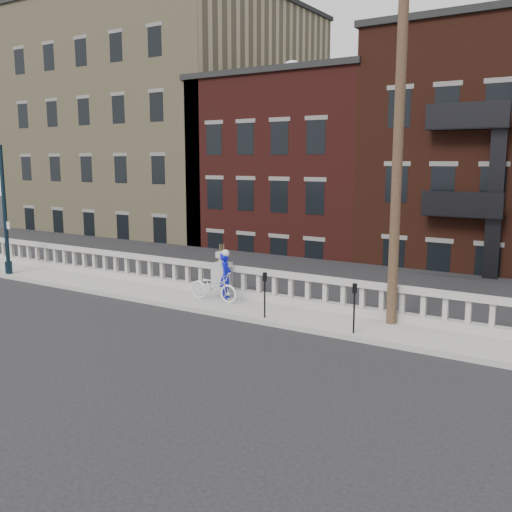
{
  "coord_description": "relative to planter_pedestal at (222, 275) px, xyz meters",
  "views": [
    {
      "loc": [
        11.43,
        -11.7,
        4.72
      ],
      "look_at": [
        1.88,
        3.2,
        1.76
      ],
      "focal_mm": 40.0,
      "sensor_mm": 36.0,
      "label": 1
    }
  ],
  "objects": [
    {
      "name": "parking_meter_b",
      "position": [
        2.86,
        -1.8,
        0.17
      ],
      "size": [
        0.1,
        0.09,
        1.36
      ],
      "color": "black",
      "rests_on": "sidewalk"
    },
    {
      "name": "planter_pedestal",
      "position": [
        0.0,
        0.0,
        0.0
      ],
      "size": [
        0.55,
        0.55,
        1.76
      ],
      "color": "#9B9890",
      "rests_on": "sidewalk"
    },
    {
      "name": "balustrade",
      "position": [
        0.0,
        0.0,
        -0.19
      ],
      "size": [
        28.0,
        0.34,
        1.03
      ],
      "color": "#9B9890",
      "rests_on": "sidewalk"
    },
    {
      "name": "sidewalk",
      "position": [
        0.0,
        -0.95,
        -0.76
      ],
      "size": [
        32.0,
        2.2,
        0.15
      ],
      "primitive_type": "cube",
      "color": "#9B9890",
      "rests_on": "ground"
    },
    {
      "name": "parking_meter_c",
      "position": [
        5.67,
        -1.8,
        0.17
      ],
      "size": [
        0.1,
        0.09,
        1.36
      ],
      "color": "black",
      "rests_on": "sidewalk"
    },
    {
      "name": "bicycle",
      "position": [
        0.35,
        -0.97,
        -0.2
      ],
      "size": [
        1.84,
        0.69,
        0.96
      ],
      "primitive_type": "imported",
      "rotation": [
        0.0,
        0.0,
        1.6
      ],
      "color": "white",
      "rests_on": "sidewalk"
    },
    {
      "name": "streetlight_pole",
      "position": [
        -9.5,
        -1.8,
        1.38
      ],
      "size": [
        0.4,
        0.28,
        5.2
      ],
      "color": "black",
      "rests_on": "sidewalk"
    },
    {
      "name": "ground",
      "position": [
        0.0,
        -3.95,
        -0.83
      ],
      "size": [
        120.0,
        120.0,
        0.0
      ],
      "primitive_type": "plane",
      "color": "black",
      "rests_on": "ground"
    },
    {
      "name": "utility_pole",
      "position": [
        6.2,
        -0.35,
        4.41
      ],
      "size": [
        1.6,
        0.28,
        10.0
      ],
      "color": "#422D1E",
      "rests_on": "sidewalk"
    },
    {
      "name": "lower_level",
      "position": [
        0.56,
        19.09,
        1.8
      ],
      "size": [
        80.0,
        44.0,
        20.8
      ],
      "color": "#605E59",
      "rests_on": "ground"
    },
    {
      "name": "cyclist",
      "position": [
        0.51,
        -0.49,
        0.1
      ],
      "size": [
        0.55,
        0.66,
        1.56
      ],
      "primitive_type": "imported",
      "rotation": [
        0.0,
        0.0,
        1.95
      ],
      "color": "#0C11C2",
      "rests_on": "sidewalk"
    }
  ]
}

